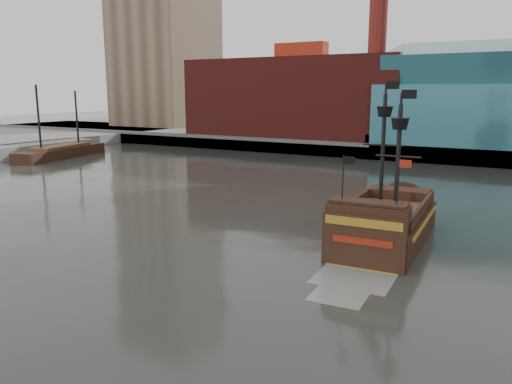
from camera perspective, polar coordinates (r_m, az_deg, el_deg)
The scene contains 6 objects.
ground at distance 28.13m, azimuth -16.97°, elevation -11.97°, with size 400.00×400.00×0.00m, color #262723.
promenade_far at distance 111.53m, azimuth 19.80°, elevation 5.63°, with size 220.00×60.00×2.00m, color slate.
seawall at distance 82.75m, azimuth 16.16°, elevation 4.28°, with size 220.00×1.00×2.60m, color #4C4C49.
skyline at distance 103.83m, azimuth 22.92°, elevation 18.09°, with size 149.00×45.00×62.00m.
pirate_ship at distance 37.88m, azimuth 14.52°, elevation -3.94°, with size 6.05×17.02×12.56m.
docked_vessel at distance 90.38m, azimuth -21.36°, elevation 4.20°, with size 7.73×18.92×12.56m.
Camera 1 is at (19.20, -17.42, 10.93)m, focal length 35.00 mm.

